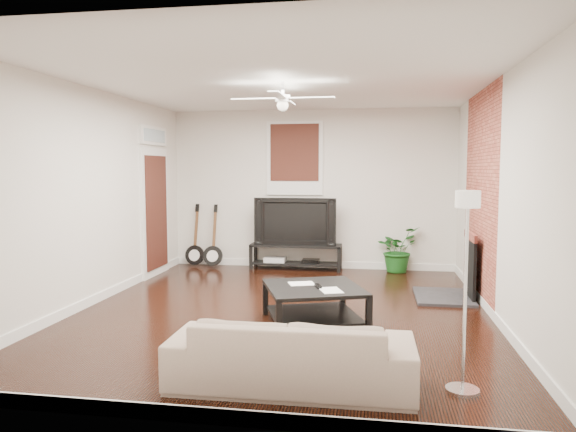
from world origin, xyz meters
name	(u,v)px	position (x,y,z in m)	size (l,w,h in m)	color
room	(283,198)	(0.00, 0.00, 1.40)	(5.01, 6.01, 2.81)	black
brick_accent	(480,196)	(2.49, 1.00, 1.40)	(0.02, 2.20, 2.80)	#973D30
fireplace	(455,265)	(2.20, 1.00, 0.46)	(0.80, 1.10, 0.92)	black
window_back	(295,158)	(-0.30, 2.97, 1.95)	(1.00, 0.06, 1.30)	#3F1A11
door_left	(155,200)	(-2.46, 1.90, 1.25)	(0.08, 1.00, 2.50)	white
tv_stand	(296,257)	(-0.25, 2.78, 0.22)	(1.59, 0.42, 0.45)	black
tv	(296,221)	(-0.25, 2.80, 0.85)	(1.42, 0.19, 0.82)	black
coffee_table	(314,305)	(0.44, -0.49, 0.22)	(1.03, 1.03, 0.43)	black
sofa	(292,351)	(0.46, -2.25, 0.29)	(1.96, 0.77, 0.57)	tan
floor_lamp	(465,292)	(1.81, -2.15, 0.80)	(0.26, 0.26, 1.60)	silver
potted_plant	(397,249)	(1.50, 2.82, 0.39)	(0.70, 0.61, 0.78)	#19581B
guitar_left	(194,235)	(-2.09, 2.75, 0.57)	(0.35, 0.25, 1.14)	black
guitar_right	(213,236)	(-1.74, 2.72, 0.57)	(0.35, 0.25, 1.14)	black
ceiling_fan	(283,99)	(0.00, 0.00, 2.60)	(1.24, 1.24, 0.32)	white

